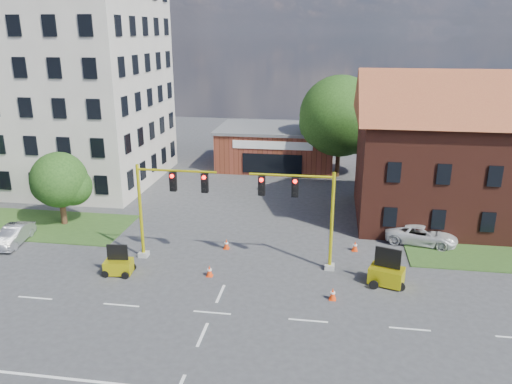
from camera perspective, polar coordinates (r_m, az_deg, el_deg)
ground at (r=26.86m, az=-5.04°, el=-13.57°), size 120.00×120.00×0.00m
lane_markings at (r=24.44m, az=-6.75°, el=-17.16°), size 60.00×36.00×0.01m
office_block at (r=51.18m, az=-22.06°, el=12.52°), size 18.40×15.40×20.60m
brick_shop at (r=53.82m, az=2.38°, el=5.20°), size 12.40×8.40×4.30m
townhouse_row at (r=40.94m, az=26.04°, el=4.72°), size 21.00×11.00×11.50m
tree_large at (r=49.97m, az=10.03°, el=8.25°), size 8.32×7.92×10.06m
tree_nw_front at (r=39.59m, az=-21.23°, el=1.12°), size 4.34×4.13×5.61m
signal_mast_west at (r=31.59m, az=-10.39°, el=-0.99°), size 5.30×0.60×6.20m
signal_mast_east at (r=29.98m, az=5.59°, el=-1.82°), size 5.30×0.60×6.20m
trailer_west at (r=31.43m, az=-15.43°, el=-8.07°), size 1.71×1.24×1.83m
trailer_east at (r=30.06m, az=14.69°, el=-9.03°), size 2.20×1.80×2.16m
cone_a at (r=30.29m, az=-5.34°, el=-8.98°), size 0.40×0.40×0.70m
cone_b at (r=33.80m, az=-3.41°, el=-5.96°), size 0.40×0.40×0.70m
cone_c at (r=28.07m, az=8.76°, el=-11.44°), size 0.40×0.40×0.70m
cone_d at (r=34.08m, az=11.25°, el=-6.09°), size 0.40×0.40×0.70m
pickup_white at (r=36.29m, az=18.35°, el=-4.60°), size 5.15×3.16×1.33m
sedan_silver_front at (r=38.19m, az=-25.94°, el=-4.46°), size 1.81×4.04×1.29m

